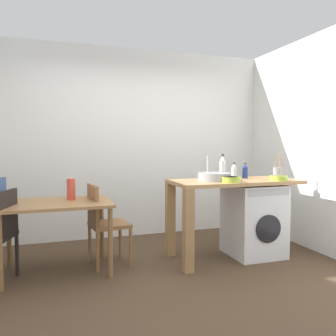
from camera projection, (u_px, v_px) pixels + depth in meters
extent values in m
plane|color=#4C3826|center=(161.00, 279.00, 3.39)|extent=(5.46, 5.46, 0.00)
cube|color=white|center=(125.00, 143.00, 4.96)|extent=(4.60, 0.10, 2.70)
cube|color=#9E7042|center=(57.00, 203.00, 3.54)|extent=(1.10, 0.76, 0.03)
cylinder|color=brown|center=(0.00, 253.00, 3.10)|extent=(0.05, 0.05, 0.71)
cylinder|color=brown|center=(110.00, 243.00, 3.41)|extent=(0.05, 0.05, 0.71)
cylinder|color=brown|center=(9.00, 235.00, 3.72)|extent=(0.05, 0.05, 0.71)
cylinder|color=brown|center=(102.00, 228.00, 4.04)|extent=(0.05, 0.05, 0.71)
cube|color=black|center=(7.00, 214.00, 3.26)|extent=(0.15, 0.37, 0.45)
cylinder|color=black|center=(0.00, 267.00, 3.11)|extent=(0.04, 0.04, 0.45)
cylinder|color=black|center=(17.00, 254.00, 3.47)|extent=(0.04, 0.04, 0.45)
cube|color=olive|center=(109.00, 225.00, 3.78)|extent=(0.45, 0.45, 0.04)
cube|color=olive|center=(93.00, 206.00, 3.69)|extent=(0.08, 0.38, 0.45)
cylinder|color=olive|center=(120.00, 239.00, 4.04)|extent=(0.04, 0.04, 0.45)
cylinder|color=olive|center=(131.00, 247.00, 3.71)|extent=(0.04, 0.04, 0.45)
cylinder|color=olive|center=(90.00, 242.00, 3.88)|extent=(0.04, 0.04, 0.45)
cylinder|color=olive|center=(98.00, 251.00, 3.56)|extent=(0.04, 0.04, 0.45)
cube|color=tan|center=(235.00, 182.00, 4.02)|extent=(1.50, 0.68, 0.04)
cube|color=#A07749|center=(188.00, 231.00, 3.55)|extent=(0.10, 0.10, 0.88)
cube|color=#A07749|center=(170.00, 219.00, 4.10)|extent=(0.10, 0.10, 0.88)
cube|color=silver|center=(253.00, 219.00, 4.13)|extent=(0.60, 0.60, 0.86)
cylinder|color=black|center=(268.00, 229.00, 3.85)|extent=(0.32, 0.02, 0.32)
cube|color=#B2B2B7|center=(269.00, 192.00, 3.82)|extent=(0.54, 0.01, 0.08)
cylinder|color=#9EA0A5|center=(214.00, 177.00, 3.93)|extent=(0.38, 0.38, 0.09)
cylinder|color=#B2B2B7|center=(208.00, 167.00, 4.09)|extent=(0.02, 0.02, 0.28)
cylinder|color=silver|center=(223.00, 169.00, 4.24)|extent=(0.07, 0.07, 0.21)
cone|color=silver|center=(223.00, 158.00, 4.23)|extent=(0.07, 0.07, 0.06)
cylinder|color=#262626|center=(223.00, 155.00, 4.23)|extent=(0.03, 0.03, 0.02)
cylinder|color=silver|center=(234.00, 173.00, 4.19)|extent=(0.06, 0.06, 0.14)
cone|color=silver|center=(234.00, 165.00, 4.18)|extent=(0.06, 0.06, 0.04)
cylinder|color=#262626|center=(234.00, 163.00, 4.18)|extent=(0.02, 0.02, 0.02)
cylinder|color=navy|center=(245.00, 173.00, 4.20)|extent=(0.07, 0.07, 0.14)
cone|color=navy|center=(245.00, 166.00, 4.19)|extent=(0.06, 0.06, 0.04)
cylinder|color=#262626|center=(245.00, 164.00, 4.19)|extent=(0.03, 0.03, 0.02)
cylinder|color=#A8C63D|center=(231.00, 179.00, 3.77)|extent=(0.22, 0.22, 0.06)
cylinder|color=olive|center=(231.00, 178.00, 3.77)|extent=(0.17, 0.17, 0.03)
cylinder|color=gray|center=(278.00, 173.00, 4.26)|extent=(0.11, 0.11, 0.13)
cylinder|color=#99724C|center=(276.00, 161.00, 4.25)|extent=(0.01, 0.04, 0.18)
cylinder|color=#99724C|center=(280.00, 161.00, 4.24)|extent=(0.01, 0.05, 0.18)
cylinder|color=#A8C63D|center=(279.00, 178.00, 3.95)|extent=(0.20, 0.20, 0.05)
cylinder|color=olive|center=(279.00, 177.00, 3.95)|extent=(0.16, 0.16, 0.03)
cylinder|color=#D84C38|center=(71.00, 189.00, 3.68)|extent=(0.09, 0.09, 0.23)
cube|color=#B2B2B7|center=(235.00, 180.00, 3.90)|extent=(0.15, 0.06, 0.01)
cube|color=#262628|center=(235.00, 180.00, 3.90)|extent=(0.15, 0.06, 0.01)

